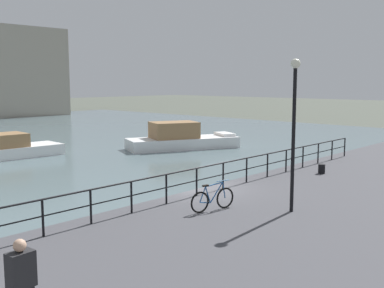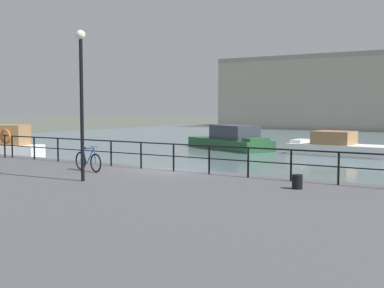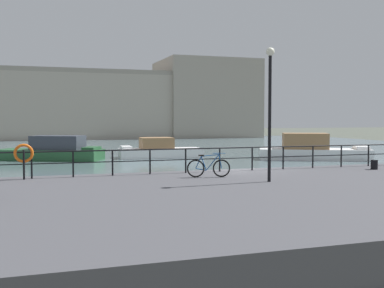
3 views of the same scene
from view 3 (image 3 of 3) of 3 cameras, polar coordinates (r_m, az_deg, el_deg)
name	(u,v)px [view 3 (image 3 of 3)]	position (r m, az deg, el deg)	size (l,w,h in m)	color
ground_plane	(235,190)	(22.71, 5.18, -5.47)	(240.00, 240.00, 0.00)	#4C5147
water_basin	(123,149)	(51.69, -8.25, -0.65)	(80.00, 60.00, 0.01)	slate
quay_promenade	(311,203)	(16.94, 14.02, -6.81)	(56.00, 13.00, 0.99)	#47474C
harbor_building	(126,105)	(82.11, -7.87, 4.65)	(56.57, 14.40, 13.45)	#A89E8E
moored_green_narrowboat	(159,150)	(40.77, -3.98, -0.72)	(7.13, 3.00, 1.71)	white
moored_blue_motorboat	(312,150)	(40.01, 14.10, -0.66)	(9.11, 6.27, 2.14)	white
moored_white_yacht	(53,151)	(39.86, -16.21, -0.77)	(8.65, 6.11, 1.96)	#23512D
quay_railing	(252,154)	(22.04, 7.19, -1.22)	(22.44, 0.07, 1.08)	black
parked_bicycle	(209,168)	(19.35, 1.99, -2.83)	(1.74, 0.46, 0.98)	black
mooring_bollard	(374,165)	(23.84, 20.91, -2.32)	(0.32, 0.32, 0.44)	black
life_ring_stand	(24,154)	(19.74, -19.43, -1.19)	(0.75, 0.16, 1.40)	black
quay_lamp_post	(270,97)	(18.12, 9.27, 5.53)	(0.32, 0.32, 5.01)	black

